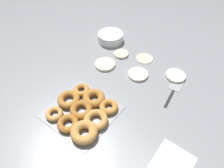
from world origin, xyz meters
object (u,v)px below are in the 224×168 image
(pancake_1, at_px, (138,74))
(pancake_4, at_px, (175,76))
(pancake_2, at_px, (121,54))
(pancake_3, at_px, (144,58))
(batter_bowl, at_px, (111,37))
(donut_tray, at_px, (83,111))
(pancake_0, at_px, (105,64))
(spatula, at_px, (175,87))

(pancake_1, xyz_separation_m, pancake_4, (0.17, 0.11, 0.00))
(pancake_1, distance_m, pancake_2, 0.20)
(pancake_3, relative_size, batter_bowl, 0.61)
(donut_tray, height_order, batter_bowl, batter_bowl)
(pancake_0, relative_size, pancake_3, 1.17)
(pancake_0, distance_m, pancake_4, 0.40)
(spatula, bearing_deg, pancake_1, 95.50)
(pancake_2, distance_m, pancake_4, 0.35)
(pancake_2, height_order, batter_bowl, batter_bowl)
(pancake_1, height_order, batter_bowl, batter_bowl)
(donut_tray, bearing_deg, batter_bowl, 114.90)
(pancake_1, relative_size, pancake_2, 1.25)
(pancake_0, bearing_deg, pancake_2, 82.05)
(pancake_0, distance_m, pancake_2, 0.14)
(batter_bowl, bearing_deg, pancake_2, -29.18)
(donut_tray, xyz_separation_m, batter_bowl, (-0.25, 0.55, 0.01))
(pancake_4, bearing_deg, donut_tray, -116.29)
(pancake_0, xyz_separation_m, donut_tray, (0.13, -0.33, 0.01))
(pancake_1, height_order, pancake_2, pancake_1)
(pancake_1, relative_size, donut_tray, 0.37)
(pancake_4, relative_size, spatula, 0.46)
(pancake_4, bearing_deg, pancake_0, -156.91)
(batter_bowl, bearing_deg, pancake_3, -5.27)
(batter_bowl, bearing_deg, spatula, -13.83)
(pancake_1, xyz_separation_m, spatula, (0.21, 0.04, -0.01))
(donut_tray, relative_size, spatula, 1.27)
(pancake_1, relative_size, pancake_3, 1.11)
(pancake_0, bearing_deg, donut_tray, -68.43)
(pancake_0, relative_size, pancake_1, 1.06)
(donut_tray, bearing_deg, pancake_2, 103.40)
(pancake_3, bearing_deg, donut_tray, -92.72)
(spatula, bearing_deg, batter_bowl, 70.16)
(pancake_4, bearing_deg, spatula, -64.73)
(pancake_4, relative_size, batter_bowl, 0.66)
(pancake_0, xyz_separation_m, pancake_4, (0.37, 0.16, 0.00))
(donut_tray, relative_size, batter_bowl, 1.82)
(spatula, bearing_deg, pancake_2, 76.52)
(batter_bowl, distance_m, spatula, 0.55)
(pancake_4, height_order, spatula, pancake_4)
(pancake_0, distance_m, pancake_1, 0.20)
(pancake_4, xyz_separation_m, spatula, (0.03, -0.07, -0.01))
(donut_tray, bearing_deg, pancake_1, 79.66)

